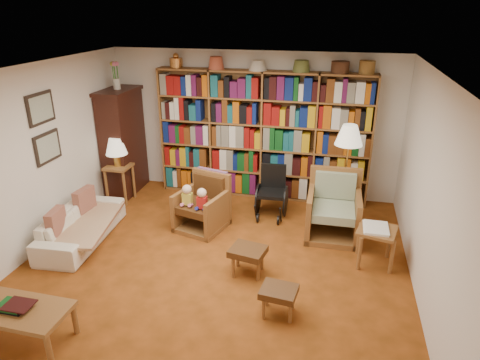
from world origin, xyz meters
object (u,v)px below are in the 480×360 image
(armchair_leather, at_px, (203,205))
(wheelchair, at_px, (272,193))
(coffee_table, at_px, (17,312))
(footstool_a, at_px, (248,253))
(side_table_papers, at_px, (376,235))
(armchair_sage, at_px, (333,211))
(floor_lamp, at_px, (349,139))
(sofa, at_px, (81,225))
(footstool_b, at_px, (279,293))
(side_table_lamp, at_px, (119,175))

(armchair_leather, height_order, wheelchair, armchair_leather)
(armchair_leather, distance_m, coffee_table, 2.97)
(wheelchair, xyz_separation_m, footstool_a, (-0.03, -1.72, -0.08))
(armchair_leather, height_order, side_table_papers, armchair_leather)
(armchair_sage, distance_m, floor_lamp, 1.08)
(armchair_sage, bearing_deg, sofa, -163.50)
(armchair_leather, xyz_separation_m, floor_lamp, (2.08, 0.65, 1.00))
(wheelchair, distance_m, footstool_b, 2.45)
(armchair_leather, height_order, footstool_b, armchair_leather)
(sofa, xyz_separation_m, side_table_papers, (4.10, 0.32, 0.19))
(sofa, xyz_separation_m, armchair_leather, (1.58, 0.82, 0.11))
(armchair_leather, distance_m, armchair_sage, 1.96)
(sofa, distance_m, side_table_lamp, 1.41)
(side_table_lamp, bearing_deg, wheelchair, 1.29)
(floor_lamp, bearing_deg, armchair_leather, -162.58)
(side_table_papers, bearing_deg, wheelchair, 144.09)
(footstool_a, xyz_separation_m, footstool_b, (0.49, -0.68, -0.03))
(side_table_lamp, xyz_separation_m, footstool_b, (3.11, -2.34, -0.20))
(sofa, distance_m, footstool_b, 3.16)
(footstool_a, height_order, footstool_b, footstool_a)
(floor_lamp, xyz_separation_m, side_table_papers, (0.43, -1.15, -0.92))
(wheelchair, bearing_deg, footstool_a, -90.95)
(footstool_a, distance_m, footstool_b, 0.84)
(floor_lamp, height_order, coffee_table, floor_lamp)
(sofa, relative_size, coffee_table, 1.55)
(footstool_a, bearing_deg, footstool_b, -54.13)
(footstool_b, bearing_deg, sofa, 162.41)
(side_table_lamp, relative_size, footstool_a, 1.32)
(coffee_table, bearing_deg, wheelchair, 59.14)
(sofa, xyz_separation_m, side_table_lamp, (-0.10, 1.38, 0.23))
(side_table_lamp, relative_size, armchair_sage, 0.67)
(side_table_papers, xyz_separation_m, footstool_b, (-1.09, -1.28, -0.16))
(side_table_papers, height_order, coffee_table, side_table_papers)
(armchair_sage, xyz_separation_m, wheelchair, (-0.98, 0.40, 0.01))
(armchair_leather, relative_size, wheelchair, 1.04)
(footstool_b, bearing_deg, side_table_papers, 49.66)
(sofa, relative_size, footstool_a, 3.35)
(side_table_papers, bearing_deg, armchair_leather, 168.81)
(side_table_lamp, height_order, wheelchair, wheelchair)
(side_table_lamp, xyz_separation_m, footstool_a, (2.62, -1.66, -0.18))
(armchair_leather, xyz_separation_m, coffee_table, (-1.06, -2.77, 0.00))
(armchair_sage, height_order, footstool_a, armchair_sage)
(armchair_sage, bearing_deg, floor_lamp, 72.65)
(wheelchair, height_order, floor_lamp, floor_lamp)
(armchair_sage, xyz_separation_m, floor_lamp, (0.13, 0.43, 0.99))
(side_table_lamp, distance_m, side_table_papers, 4.33)
(footstool_a, bearing_deg, coffee_table, -140.07)
(wheelchair, relative_size, coffee_table, 0.79)
(armchair_sage, xyz_separation_m, footstool_b, (-0.52, -2.00, -0.09))
(sofa, xyz_separation_m, footstool_b, (3.01, -0.95, 0.03))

